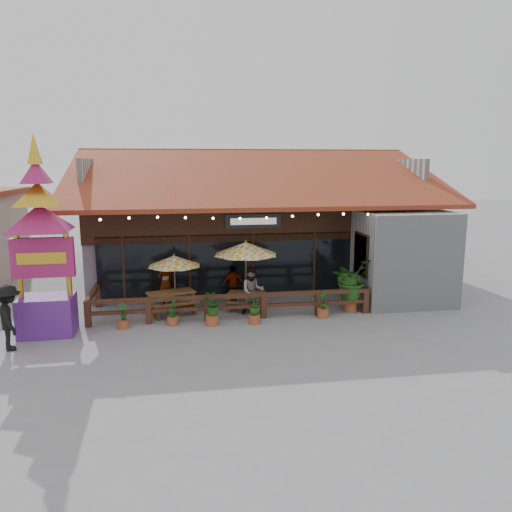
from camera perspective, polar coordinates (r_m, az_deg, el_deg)
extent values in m
plane|color=gray|center=(18.44, 2.13, -6.54)|extent=(100.00, 100.00, 0.00)
cube|color=#BBBBC0|center=(24.76, -1.04, 2.64)|extent=(14.00, 10.00, 4.00)
cube|color=#331C10|center=(19.42, -3.28, 3.98)|extent=(11.00, 0.16, 1.60)
cube|color=black|center=(19.67, -3.22, -0.95)|extent=(10.00, 0.12, 2.40)
cube|color=#FFA972|center=(19.87, -3.28, -0.83)|extent=(9.80, 0.05, 2.20)
cube|color=#BBBBC0|center=(20.28, 16.50, -0.16)|extent=(3.50, 2.70, 3.60)
cube|color=#AE221B|center=(19.39, 11.89, 0.17)|extent=(0.06, 1.20, 1.50)
cube|color=#331C10|center=(19.38, 11.87, 0.17)|extent=(0.04, 1.34, 1.64)
cube|color=#9C3623|center=(21.07, 0.32, 9.16)|extent=(15.50, 7.05, 2.37)
cube|color=#9C3623|center=(27.99, -2.10, 9.52)|extent=(15.50, 7.05, 2.37)
cube|color=#9C3623|center=(24.53, -1.07, 11.98)|extent=(15.50, 0.30, 0.12)
cube|color=#BBBBC0|center=(24.53, -17.65, 8.41)|extent=(0.20, 9.00, 1.80)
cube|color=#BBBBC0|center=(26.46, 14.30, 8.70)|extent=(0.20, 9.00, 1.80)
cube|color=black|center=(19.43, -0.30, 4.01)|extent=(2.20, 0.10, 0.55)
cube|color=silver|center=(19.37, -0.28, 3.99)|extent=(1.80, 0.02, 0.25)
cube|color=#331C10|center=(19.63, -14.90, -1.32)|extent=(0.08, 0.08, 2.40)
cube|color=#331C10|center=(19.54, -7.59, -1.11)|extent=(0.08, 0.08, 2.40)
cube|color=#331C10|center=(19.76, -0.33, -0.88)|extent=(0.08, 0.08, 2.40)
cube|color=#331C10|center=(20.29, 6.66, -0.64)|extent=(0.08, 0.08, 2.40)
sphere|color=#F3D586|center=(17.63, -17.38, 3.98)|extent=(0.09, 0.09, 0.09)
sphere|color=#F3D586|center=(17.51, -14.31, 4.23)|extent=(0.09, 0.09, 0.09)
sphere|color=#F3D586|center=(17.45, -11.19, 4.37)|extent=(0.09, 0.09, 0.09)
sphere|color=#F3D586|center=(17.45, -8.06, 4.37)|extent=(0.09, 0.09, 0.09)
sphere|color=#F3D586|center=(17.50, -4.94, 4.31)|extent=(0.09, 0.09, 0.09)
sphere|color=#F3D586|center=(17.60, -1.85, 4.29)|extent=(0.09, 0.09, 0.09)
sphere|color=#F3D586|center=(17.75, 1.21, 4.38)|extent=(0.09, 0.09, 0.09)
sphere|color=#F3D586|center=(17.94, 4.20, 4.55)|extent=(0.09, 0.09, 0.09)
sphere|color=#F3D586|center=(18.18, 7.13, 4.70)|extent=(0.09, 0.09, 0.09)
sphere|color=#F3D586|center=(18.47, 9.97, 4.74)|extent=(0.09, 0.09, 0.09)
sphere|color=#F3D586|center=(18.80, 12.71, 4.66)|extent=(0.09, 0.09, 0.09)
cube|color=#4C2A1B|center=(17.75, -18.69, -6.29)|extent=(0.20, 0.20, 0.90)
cube|color=#4C2A1B|center=(17.52, -12.19, -6.17)|extent=(0.20, 0.20, 0.90)
cube|color=#4C2A1B|center=(17.52, -5.61, -5.97)|extent=(0.20, 0.20, 0.90)
cube|color=#4C2A1B|center=(17.75, 0.87, -5.70)|extent=(0.20, 0.20, 0.90)
cube|color=#4C2A1B|center=(18.20, 7.11, -5.37)|extent=(0.20, 0.20, 0.90)
cube|color=#4C2A1B|center=(18.78, 12.41, -5.05)|extent=(0.20, 0.20, 0.90)
cube|color=#4C2A1B|center=(17.49, -2.69, -4.60)|extent=(9.80, 0.16, 0.14)
cube|color=#4C2A1B|center=(17.60, -2.67, -5.86)|extent=(9.80, 0.12, 0.12)
cube|color=#4C2A1B|center=(18.83, -18.16, -4.03)|extent=(0.16, 2.50, 0.14)
cube|color=#4C2A1B|center=(20.03, -17.60, -4.31)|extent=(0.20, 0.20, 0.90)
cylinder|color=brown|center=(18.83, -9.25, -3.15)|extent=(0.05, 0.05, 2.00)
cone|color=gold|center=(18.65, -9.33, -0.54)|extent=(2.56, 2.56, 0.39)
sphere|color=brown|center=(18.61, -9.35, 0.11)|extent=(0.09, 0.09, 0.09)
cylinder|color=black|center=(19.09, -9.16, -5.99)|extent=(0.38, 0.38, 0.05)
cylinder|color=brown|center=(18.83, -1.17, -2.32)|extent=(0.06, 0.06, 2.45)
cone|color=gold|center=(18.62, -1.18, 0.87)|extent=(2.87, 2.87, 0.48)
sphere|color=brown|center=(18.58, -1.18, 1.68)|extent=(0.11, 0.11, 0.11)
cylinder|color=black|center=(19.14, -1.15, -5.79)|extent=(0.47, 0.47, 0.06)
cube|color=brown|center=(18.51, -9.70, -4.12)|extent=(1.84, 1.28, 0.06)
cube|color=brown|center=(18.41, -11.84, -5.54)|extent=(0.31, 0.72, 0.78)
cube|color=brown|center=(18.84, -7.53, -5.02)|extent=(0.31, 0.72, 0.78)
cube|color=brown|center=(18.06, -9.09, -5.51)|extent=(1.69, 0.81, 0.05)
cube|color=brown|center=(19.12, -10.20, -4.64)|extent=(1.69, 0.81, 0.05)
cube|color=brown|center=(18.69, -1.05, -4.25)|extent=(1.53, 1.04, 0.05)
cube|color=brown|center=(18.88, -2.88, -5.12)|extent=(0.25, 0.60, 0.64)
cube|color=brown|center=(18.69, 0.80, -5.27)|extent=(0.25, 0.60, 0.64)
cube|color=brown|center=(18.30, -1.29, -5.42)|extent=(1.40, 0.65, 0.04)
cube|color=brown|center=(19.21, -0.82, -4.64)|extent=(1.40, 0.65, 0.04)
cube|color=#5D2485|center=(17.42, -22.72, -6.26)|extent=(1.69, 1.28, 1.26)
cube|color=#A21D5C|center=(17.00, -23.18, -0.17)|extent=(1.89, 0.29, 1.26)
cube|color=gold|center=(16.86, -23.29, -0.26)|extent=(1.47, 0.05, 0.37)
cylinder|color=gold|center=(17.23, -25.49, -0.92)|extent=(0.17, 0.17, 2.09)
cylinder|color=gold|center=(16.87, -20.71, -0.79)|extent=(0.17, 0.17, 2.09)
pyramid|color=#A21D5C|center=(16.79, -23.59, 5.46)|extent=(2.55, 2.55, 0.84)
pyramid|color=gold|center=(16.75, -23.77, 7.77)|extent=(1.81, 1.81, 0.73)
pyramid|color=#A21D5C|center=(16.74, -23.94, 10.09)|extent=(1.17, 1.17, 0.73)
pyramid|color=gold|center=(16.76, -24.15, 12.77)|extent=(0.53, 0.53, 0.94)
cylinder|color=#9B4A2A|center=(19.04, 10.73, -5.56)|extent=(0.53, 0.53, 0.39)
imported|color=#1F5017|center=(18.79, 10.84, -2.66)|extent=(1.89, 1.86, 1.59)
sphere|color=#1F5017|center=(18.82, 11.28, -3.60)|extent=(0.53, 0.53, 0.53)
sphere|color=#1F5017|center=(18.89, 10.39, -2.96)|extent=(0.46, 0.46, 0.46)
imported|color=#331C10|center=(19.39, -10.29, -2.95)|extent=(0.81, 0.80, 1.89)
imported|color=#331C10|center=(18.07, -0.41, -4.02)|extent=(0.87, 0.69, 1.75)
imported|color=#331C10|center=(19.68, -2.62, -3.24)|extent=(0.88, 0.43, 1.46)
imported|color=black|center=(16.37, -26.37, -6.34)|extent=(1.16, 1.45, 1.96)
cylinder|color=#9B4A2A|center=(17.33, -14.89, -7.54)|extent=(0.36, 0.36, 0.29)
imported|color=#1F5017|center=(17.20, -14.96, -6.15)|extent=(0.31, 0.21, 0.59)
cylinder|color=#9B4A2A|center=(17.32, -9.51, -7.32)|extent=(0.37, 0.37, 0.30)
imported|color=#1F5017|center=(17.18, -9.56, -5.87)|extent=(0.35, 0.40, 0.62)
cylinder|color=#9B4A2A|center=(17.14, -5.04, -7.30)|extent=(0.45, 0.45, 0.36)
imported|color=#1F5017|center=(16.98, -5.07, -5.55)|extent=(0.82, 0.77, 0.73)
cylinder|color=#9B4A2A|center=(17.22, -0.18, -7.24)|extent=(0.40, 0.40, 0.32)
imported|color=#1F5017|center=(17.08, -0.18, -5.68)|extent=(0.51, 0.51, 0.66)
cylinder|color=#9B4A2A|center=(18.03, 7.67, -6.50)|extent=(0.41, 0.41, 0.33)
imported|color=#1F5017|center=(17.89, 7.71, -4.98)|extent=(0.34, 0.41, 0.67)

